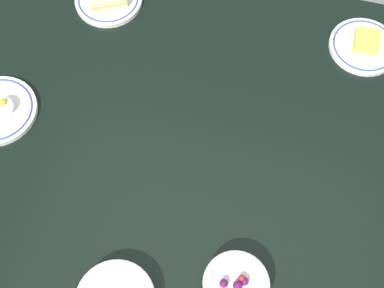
% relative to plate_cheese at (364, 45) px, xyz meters
% --- Properties ---
extents(dining_table, '(1.30, 1.13, 0.04)m').
position_rel_plate_cheese_xyz_m(dining_table, '(-0.37, -0.40, -0.03)').
color(dining_table, black).
rests_on(dining_table, ground).
extents(plate_cheese, '(0.18, 0.18, 0.05)m').
position_rel_plate_cheese_xyz_m(plate_cheese, '(0.00, 0.00, 0.00)').
color(plate_cheese, white).
rests_on(plate_cheese, dining_table).
extents(bowl_berries, '(0.14, 0.14, 0.06)m').
position_rel_plate_cheese_xyz_m(bowl_berries, '(-0.20, -0.70, 0.01)').
color(bowl_berries, white).
rests_on(bowl_berries, dining_table).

